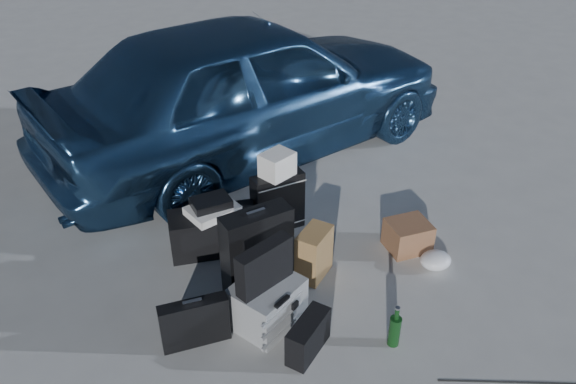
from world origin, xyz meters
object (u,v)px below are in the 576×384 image
object	(u,v)px
suitcase_right	(278,202)
green_bottle	(395,327)
cardboard_box	(408,236)
pelican_case	(267,303)
briefcase	(195,323)
duffel_bag	(214,232)
suitcase_left	(257,251)
car	(251,87)

from	to	relation	value
suitcase_right	green_bottle	distance (m)	1.61
suitcase_right	cardboard_box	xyz separation A→B (m)	(0.77, -0.86, -0.15)
green_bottle	pelican_case	bearing A→B (deg)	132.87
briefcase	duffel_bag	size ratio (longest dim) A/B	0.65
suitcase_left	green_bottle	xyz separation A→B (m)	(0.48, -1.03, -0.18)
pelican_case	suitcase_left	xyz separation A→B (m)	(0.14, 0.36, 0.18)
suitcase_left	duffel_bag	xyz separation A→B (m)	(-0.07, 0.61, -0.17)
suitcase_right	green_bottle	size ratio (longest dim) A/B	1.68
car	briefcase	bearing A→B (deg)	137.79
pelican_case	green_bottle	bearing A→B (deg)	-66.15
pelican_case	duffel_bag	bearing A→B (deg)	67.10
briefcase	cardboard_box	bearing A→B (deg)	13.40
briefcase	cardboard_box	distance (m)	1.97
cardboard_box	briefcase	bearing A→B (deg)	179.57
briefcase	green_bottle	distance (m)	1.37
pelican_case	green_bottle	distance (m)	0.91
pelican_case	suitcase_left	world-z (taller)	suitcase_left
suitcase_right	duffel_bag	xyz separation A→B (m)	(-0.62, 0.03, -0.09)
suitcase_left	green_bottle	distance (m)	1.15
pelican_case	briefcase	distance (m)	0.53
duffel_bag	pelican_case	bearing A→B (deg)	-74.22
green_bottle	suitcase_right	bearing A→B (deg)	87.63
suitcase_left	cardboard_box	xyz separation A→B (m)	(1.32, -0.28, -0.22)
briefcase	cardboard_box	size ratio (longest dim) A/B	1.38
suitcase_left	duffel_bag	bearing A→B (deg)	99.41
briefcase	cardboard_box	world-z (taller)	briefcase
car	suitcase_left	world-z (taller)	car
car	suitcase_right	world-z (taller)	car
suitcase_left	car	bearing A→B (deg)	63.53
briefcase	suitcase_right	xyz separation A→B (m)	(1.21, 0.84, 0.09)
duffel_bag	cardboard_box	size ratio (longest dim) A/B	2.12
cardboard_box	pelican_case	bearing A→B (deg)	-176.78
duffel_bag	briefcase	bearing A→B (deg)	-104.13
car	pelican_case	bearing A→B (deg)	148.03
pelican_case	duffel_bag	world-z (taller)	duffel_bag
cardboard_box	suitcase_left	bearing A→B (deg)	168.08
suitcase_left	duffel_bag	distance (m)	0.64
suitcase_left	green_bottle	bearing A→B (deg)	-62.27
suitcase_left	duffel_bag	world-z (taller)	suitcase_left
briefcase	suitcase_left	distance (m)	0.73
car	pelican_case	world-z (taller)	car
car	cardboard_box	distance (m)	2.34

